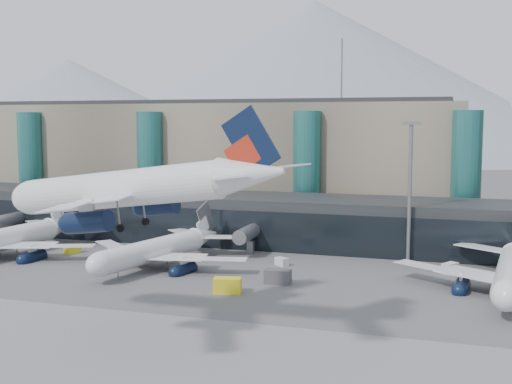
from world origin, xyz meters
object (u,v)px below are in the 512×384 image
(jet_parked_right, at_px, (512,260))
(veh_c, at_px, (278,277))
(veh_d, at_px, (450,268))
(veh_h, at_px, (227,285))
(jet_parked_left, at_px, (16,230))
(veh_b, at_px, (72,249))
(hero_jet, at_px, (147,177))
(veh_g, at_px, (282,262))
(lightmast_mid, at_px, (410,184))
(jet_parked_mid, at_px, (165,241))

(jet_parked_right, distance_m, veh_c, 35.93)
(veh_d, distance_m, veh_h, 39.30)
(jet_parked_left, height_order, veh_b, jet_parked_left)
(hero_jet, relative_size, veh_c, 9.35)
(hero_jet, bearing_deg, veh_g, 89.09)
(jet_parked_right, xyz_separation_m, veh_h, (-40.86, -14.52, -3.44))
(jet_parked_left, bearing_deg, lightmast_mid, -72.33)
(hero_jet, bearing_deg, veh_c, 81.27)
(veh_g, bearing_deg, veh_h, -62.82)
(hero_jet, height_order, veh_d, hero_jet)
(hero_jet, relative_size, veh_h, 9.30)
(lightmast_mid, relative_size, veh_g, 10.53)
(jet_parked_mid, xyz_separation_m, jet_parked_right, (57.84, 0.11, 0.22))
(veh_d, xyz_separation_m, veh_g, (-28.77, -2.98, -0.16))
(lightmast_mid, distance_m, veh_d, 16.94)
(hero_jet, distance_m, jet_parked_right, 57.99)
(lightmast_mid, relative_size, jet_parked_mid, 0.71)
(lightmast_mid, distance_m, veh_b, 65.59)
(hero_jet, xyz_separation_m, veh_c, (7.50, 29.55, -18.06))
(veh_g, bearing_deg, jet_parked_left, -138.10)
(veh_g, distance_m, veh_h, 20.33)
(veh_b, xyz_separation_m, veh_h, (38.73, -18.25, 0.33))
(jet_parked_left, bearing_deg, hero_jet, -122.21)
(lightmast_mid, bearing_deg, jet_parked_left, -168.04)
(veh_g, bearing_deg, veh_b, -141.71)
(lightmast_mid, height_order, veh_d, lightmast_mid)
(lightmast_mid, bearing_deg, veh_g, -155.07)
(lightmast_mid, relative_size, veh_c, 6.26)
(lightmast_mid, height_order, veh_c, lightmast_mid)
(hero_jet, distance_m, jet_parked_mid, 42.21)
(lightmast_mid, distance_m, hero_jet, 58.40)
(jet_parked_mid, distance_m, veh_b, 22.36)
(jet_parked_right, xyz_separation_m, veh_g, (-37.83, 5.58, -3.87))
(veh_c, bearing_deg, veh_b, 166.48)
(jet_parked_mid, distance_m, veh_c, 24.01)
(jet_parked_right, height_order, veh_d, jet_parked_right)
(jet_parked_right, relative_size, veh_h, 9.08)
(veh_b, relative_size, veh_d, 0.92)
(veh_h, bearing_deg, hero_jet, -106.58)
(veh_d, bearing_deg, veh_b, 124.17)
(jet_parked_left, distance_m, veh_d, 81.01)
(hero_jet, distance_m, veh_b, 57.72)
(lightmast_mid, height_order, veh_b, lightmast_mid)
(veh_d, xyz_separation_m, veh_h, (-31.80, -23.08, 0.27))
(hero_jet, height_order, jet_parked_right, hero_jet)
(jet_parked_left, height_order, veh_h, jet_parked_left)
(jet_parked_left, relative_size, jet_parked_mid, 1.05)
(jet_parked_mid, height_order, jet_parked_right, jet_parked_right)
(hero_jet, bearing_deg, jet_parked_right, 46.17)
(jet_parked_left, distance_m, veh_g, 52.14)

